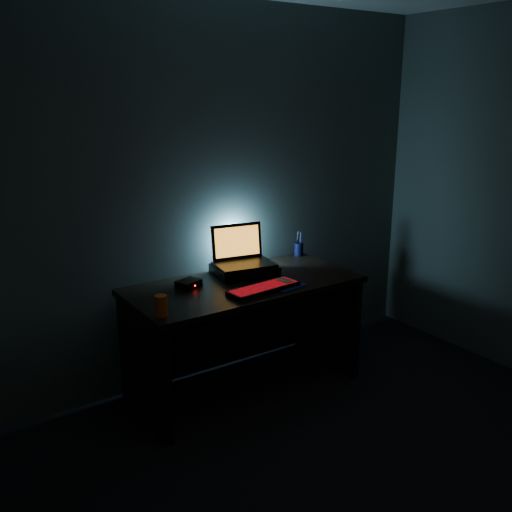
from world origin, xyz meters
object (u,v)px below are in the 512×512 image
(keyboard, at_px, (264,288))
(mouse, at_px, (285,282))
(pen_cup, at_px, (299,249))
(laptop, at_px, (241,255))
(juice_glass, at_px, (161,306))
(router, at_px, (189,284))

(keyboard, bearing_deg, mouse, -1.38)
(pen_cup, bearing_deg, mouse, -135.37)
(laptop, xyz_separation_m, juice_glass, (-0.78, -0.42, -0.06))
(pen_cup, height_order, router, pen_cup)
(laptop, xyz_separation_m, pen_cup, (0.58, 0.11, -0.07))
(keyboard, xyz_separation_m, mouse, (0.17, 0.01, 0.00))
(pen_cup, xyz_separation_m, router, (-1.02, -0.19, -0.03))
(keyboard, relative_size, router, 2.94)
(pen_cup, xyz_separation_m, juice_glass, (-1.36, -0.53, 0.01))
(mouse, bearing_deg, keyboard, 175.74)
(pen_cup, bearing_deg, juice_glass, -158.87)
(keyboard, distance_m, juice_glass, 0.70)
(laptop, height_order, mouse, laptop)
(keyboard, distance_m, mouse, 0.17)
(laptop, bearing_deg, juice_glass, -142.31)
(mouse, relative_size, router, 0.61)
(laptop, xyz_separation_m, keyboard, (-0.09, -0.39, -0.11))
(mouse, height_order, pen_cup, pen_cup)
(laptop, relative_size, keyboard, 0.86)
(mouse, distance_m, router, 0.61)
(juice_glass, bearing_deg, keyboard, 2.23)
(pen_cup, bearing_deg, router, -169.65)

